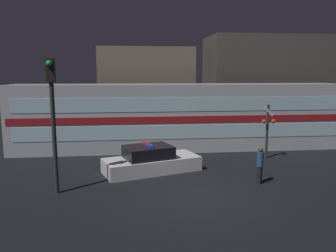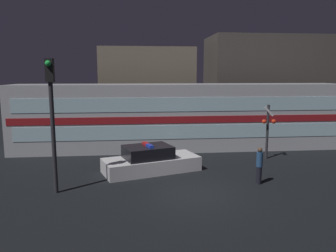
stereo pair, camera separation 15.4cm
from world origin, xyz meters
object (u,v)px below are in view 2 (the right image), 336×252
Objects in this scene: train at (181,116)px; pedestrian at (259,165)px; police_car at (150,161)px; traffic_light_corner at (52,110)px; crossing_signal_near at (268,128)px.

pedestrian is at bearing -71.58° from train.
train is 4.16× the size of police_car.
police_car is at bearing 33.06° from traffic_light_corner.
traffic_light_corner is (-3.97, -2.58, 2.85)m from police_car.
crossing_signal_near is 0.57× the size of traffic_light_corner.
crossing_signal_near is (4.51, -3.22, -0.30)m from train.
police_car is 7.07m from crossing_signal_near.
crossing_signal_near is at bearing -3.49° from police_car.
police_car is at bearing -113.78° from train.
pedestrian is 0.53× the size of crossing_signal_near.
traffic_light_corner is at bearing -157.73° from crossing_signal_near.
traffic_light_corner is (-8.62, -0.24, 2.54)m from pedestrian.
crossing_signal_near is at bearing 63.47° from pedestrian.
traffic_light_corner is at bearing -129.12° from train.
pedestrian is 8.99m from traffic_light_corner.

